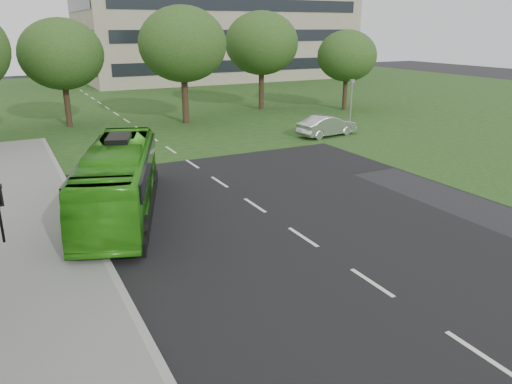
% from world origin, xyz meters
% --- Properties ---
extents(ground, '(160.00, 160.00, 0.00)m').
position_xyz_m(ground, '(0.00, 0.00, 0.00)').
color(ground, black).
rests_on(ground, ground).
extents(street_surfaces, '(120.00, 120.00, 0.15)m').
position_xyz_m(street_surfaces, '(-0.38, 22.75, 0.03)').
color(street_surfaces, black).
rests_on(street_surfaces, ground).
extents(tree_park_b, '(6.37, 6.37, 8.35)m').
position_xyz_m(tree_park_b, '(-4.69, 29.45, 5.63)').
color(tree_park_b, black).
rests_on(tree_park_b, ground).
extents(tree_park_c, '(7.00, 7.00, 9.30)m').
position_xyz_m(tree_park_c, '(4.19, 26.73, 6.31)').
color(tree_park_c, black).
rests_on(tree_park_c, ground).
extents(tree_park_d, '(6.89, 6.89, 9.11)m').
position_xyz_m(tree_park_d, '(13.27, 30.46, 6.17)').
color(tree_park_d, black).
rests_on(tree_park_d, ground).
extents(tree_park_e, '(5.57, 5.57, 7.42)m').
position_xyz_m(tree_park_e, '(20.27, 26.49, 5.04)').
color(tree_park_e, black).
rests_on(tree_park_e, ground).
extents(bus, '(5.80, 10.77, 2.94)m').
position_xyz_m(bus, '(-5.50, 7.88, 1.47)').
color(bus, '#359E19').
rests_on(bus, ground).
extents(sedan, '(4.78, 2.21, 1.52)m').
position_xyz_m(sedan, '(11.59, 17.00, 0.76)').
color(sedan, '#B3B3B8').
rests_on(sedan, ground).
extents(camera_pole, '(0.37, 0.35, 3.63)m').
position_xyz_m(camera_pole, '(16.00, 20.00, 2.34)').
color(camera_pole, gray).
rests_on(camera_pole, ground).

